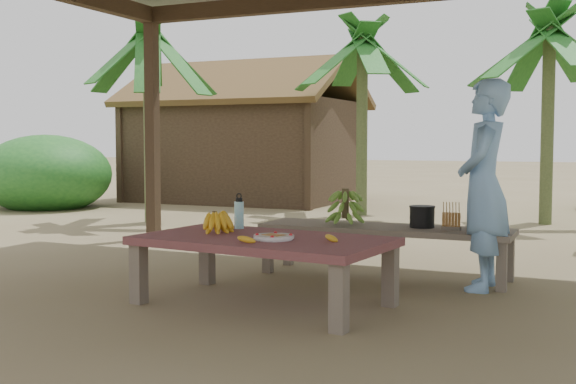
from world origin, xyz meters
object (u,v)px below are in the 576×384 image
at_px(bench, 385,232).
at_px(ripe_banana_bunch, 215,220).
at_px(work_table, 263,246).
at_px(cooking_pot, 422,217).
at_px(water_flask, 239,214).
at_px(woman, 484,185).
at_px(plate, 274,237).

distance_m(bench, ripe_banana_bunch, 1.63).
xyz_separation_m(work_table, cooking_pot, (0.81, 1.47, 0.11)).
xyz_separation_m(ripe_banana_bunch, cooking_pot, (1.28, 1.35, -0.05)).
distance_m(ripe_banana_bunch, water_flask, 0.27).
height_order(bench, cooking_pot, cooking_pot).
xyz_separation_m(water_flask, cooking_pot, (1.21, 1.09, -0.08)).
distance_m(ripe_banana_bunch, woman, 2.16).
height_order(water_flask, woman, woman).
height_order(ripe_banana_bunch, plate, ripe_banana_bunch).
relative_size(bench, cooking_pot, 10.37).
bearing_deg(ripe_banana_bunch, work_table, -13.73).
bearing_deg(woman, cooking_pot, -116.55).
bearing_deg(ripe_banana_bunch, bench, 53.55).
bearing_deg(work_table, ripe_banana_bunch, 172.13).
relative_size(work_table, bench, 0.86).
distance_m(work_table, woman, 1.88).
distance_m(plate, woman, 1.84).
height_order(work_table, ripe_banana_bunch, ripe_banana_bunch).
distance_m(work_table, plate, 0.19).
xyz_separation_m(bench, plate, (-0.36, -1.52, 0.12)).
xyz_separation_m(work_table, bench, (0.49, 1.42, -0.04)).
xyz_separation_m(bench, ripe_banana_bunch, (-0.96, -1.30, 0.19)).
distance_m(work_table, water_flask, 0.58).
bearing_deg(work_table, water_flask, 142.55).
bearing_deg(water_flask, plate, -41.82).
bearing_deg(plate, ripe_banana_bunch, 160.45).
height_order(bench, woman, woman).
distance_m(bench, woman, 1.00).
bearing_deg(plate, work_table, 143.14).
distance_m(ripe_banana_bunch, plate, 0.65).
relative_size(work_table, water_flask, 6.64).
bearing_deg(work_table, cooking_pot, 66.97).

